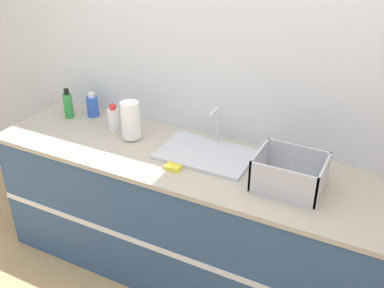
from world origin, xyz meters
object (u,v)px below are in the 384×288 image
object	(u,v)px
bottle_white_spray	(114,119)
bottle_blue	(93,106)
paper_towel_roll	(131,120)
dish_rack	(289,176)
sink	(206,153)
bottle_green	(68,105)

from	to	relation	value
bottle_white_spray	bottle_blue	xyz separation A→B (m)	(-0.26, 0.11, -0.00)
paper_towel_roll	dish_rack	size ratio (longest dim) A/B	0.71
sink	dish_rack	world-z (taller)	sink
dish_rack	bottle_white_spray	xyz separation A→B (m)	(-1.24, 0.15, 0.01)
dish_rack	bottle_white_spray	size ratio (longest dim) A/B	1.99
paper_towel_roll	bottle_blue	distance (m)	0.47
paper_towel_roll	dish_rack	world-z (taller)	paper_towel_roll
sink	bottle_white_spray	bearing A→B (deg)	177.34
sink	bottle_blue	distance (m)	0.96
bottle_green	bottle_blue	bearing A→B (deg)	35.23
sink	paper_towel_roll	world-z (taller)	sink
bottle_blue	bottle_green	bearing A→B (deg)	-144.77
sink	dish_rack	size ratio (longest dim) A/B	1.58
sink	paper_towel_roll	xyz separation A→B (m)	(-0.52, -0.02, 0.11)
bottle_white_spray	bottle_green	world-z (taller)	bottle_green
sink	bottle_white_spray	xyz separation A→B (m)	(-0.70, 0.03, 0.06)
paper_towel_roll	bottle_green	size ratio (longest dim) A/B	1.18
paper_towel_roll	bottle_blue	size ratio (longest dim) A/B	1.44
bottle_white_spray	bottle_blue	bearing A→B (deg)	157.49
sink	paper_towel_roll	bearing A→B (deg)	-177.41
paper_towel_roll	bottle_blue	world-z (taller)	paper_towel_roll
bottle_white_spray	dish_rack	bearing A→B (deg)	-6.74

